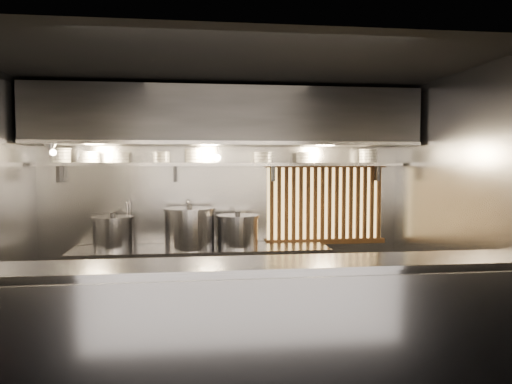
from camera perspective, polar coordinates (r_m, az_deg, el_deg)
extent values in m
plane|color=black|center=(5.13, -2.42, -18.38)|extent=(4.50, 4.50, 0.00)
plane|color=black|center=(4.85, -2.51, 14.06)|extent=(4.50, 4.50, 0.00)
plane|color=gray|center=(6.28, -3.68, -1.21)|extent=(4.50, 0.00, 4.50)
plane|color=gray|center=(5.47, 21.75, -2.12)|extent=(0.00, 3.00, 3.00)
cube|color=#949499|center=(4.05, -1.19, -16.11)|extent=(4.50, 0.50, 1.10)
cube|color=#939399|center=(3.81, -0.74, -17.40)|extent=(4.50, 0.02, 1.01)
cube|color=#949499|center=(3.90, -1.20, -8.25)|extent=(4.50, 0.56, 0.03)
cube|color=#949499|center=(6.05, -6.28, -10.52)|extent=(3.00, 0.70, 0.90)
cube|color=#949499|center=(6.08, -3.58, 3.17)|extent=(4.40, 0.34, 0.04)
cube|color=#2D2D30|center=(5.88, -3.45, 8.48)|extent=(4.40, 0.80, 0.65)
cube|color=#949499|center=(5.47, -3.14, 5.67)|extent=(4.40, 0.03, 0.04)
cube|color=#FACB70|center=(6.48, 7.89, -1.27)|extent=(1.50, 0.02, 0.92)
cube|color=brown|center=(6.41, 8.04, 3.06)|extent=(1.56, 0.06, 0.06)
cube|color=brown|center=(6.49, 7.97, -5.62)|extent=(1.56, 0.06, 0.06)
cube|color=brown|center=(6.28, 1.81, -1.39)|extent=(0.04, 0.04, 0.92)
cube|color=brown|center=(6.30, 2.65, -1.38)|extent=(0.04, 0.04, 0.92)
cube|color=brown|center=(6.31, 3.49, -1.37)|extent=(0.04, 0.04, 0.92)
cube|color=brown|center=(6.33, 4.32, -1.36)|extent=(0.04, 0.04, 0.92)
cube|color=brown|center=(6.35, 5.15, -1.35)|extent=(0.04, 0.04, 0.92)
cube|color=brown|center=(6.37, 5.97, -1.33)|extent=(0.04, 0.04, 0.92)
cube|color=brown|center=(6.40, 6.79, -1.32)|extent=(0.04, 0.04, 0.92)
cube|color=brown|center=(6.42, 7.60, -1.31)|extent=(0.04, 0.04, 0.92)
cube|color=brown|center=(6.44, 8.41, -1.30)|extent=(0.04, 0.04, 0.92)
cube|color=brown|center=(6.47, 9.21, -1.29)|extent=(0.04, 0.04, 0.92)
cube|color=brown|center=(6.50, 10.00, -1.28)|extent=(0.04, 0.04, 0.92)
cube|color=brown|center=(6.53, 10.78, -1.27)|extent=(0.04, 0.04, 0.92)
cube|color=brown|center=(6.56, 11.56, -1.25)|extent=(0.04, 0.04, 0.92)
cube|color=brown|center=(6.59, 12.33, -1.24)|extent=(0.04, 0.04, 0.92)
cube|color=brown|center=(6.62, 13.09, -1.23)|extent=(0.04, 0.04, 0.92)
cube|color=brown|center=(6.65, 13.85, -1.22)|extent=(0.04, 0.04, 0.92)
cylinder|color=silver|center=(6.28, -14.18, -3.23)|extent=(0.03, 0.03, 0.48)
sphere|color=silver|center=(6.26, -14.22, -1.05)|extent=(0.04, 0.04, 0.04)
cylinder|color=silver|center=(6.13, -14.36, -1.14)|extent=(0.03, 0.26, 0.03)
sphere|color=silver|center=(6.00, -14.50, -1.24)|extent=(0.04, 0.04, 0.04)
cylinder|color=silver|center=(6.00, -14.49, -1.90)|extent=(0.03, 0.03, 0.14)
cylinder|color=silver|center=(6.24, -7.77, -3.20)|extent=(0.03, 0.03, 0.48)
sphere|color=silver|center=(6.21, -7.79, -1.01)|extent=(0.04, 0.04, 0.04)
cylinder|color=silver|center=(6.08, -7.80, -1.10)|extent=(0.03, 0.26, 0.03)
sphere|color=silver|center=(5.95, -7.80, -1.20)|extent=(0.04, 0.04, 0.04)
cylinder|color=silver|center=(5.96, -7.80, -1.87)|extent=(0.03, 0.03, 0.14)
cone|color=#949499|center=(5.79, -22.42, 4.79)|extent=(0.25, 0.27, 0.20)
sphere|color=#FFE0B2|center=(5.76, -22.17, 4.21)|extent=(0.07, 0.07, 0.07)
cylinder|color=#2D2D30|center=(5.89, -22.19, 5.55)|extent=(0.02, 0.22, 0.02)
cylinder|color=#2D2D30|center=(5.96, -4.47, 4.70)|extent=(0.01, 0.01, 0.12)
sphere|color=#FFE0B2|center=(5.95, -4.46, 3.93)|extent=(0.09, 0.09, 0.09)
cylinder|color=#949499|center=(6.04, -16.03, -4.62)|extent=(0.59, 0.59, 0.35)
cylinder|color=#949499|center=(6.02, -16.06, -2.83)|extent=(0.63, 0.63, 0.03)
cylinder|color=#2D2D30|center=(6.01, -16.06, -2.50)|extent=(0.06, 0.06, 0.04)
cylinder|color=#949499|center=(5.94, -2.10, -4.61)|extent=(0.56, 0.56, 0.35)
cylinder|color=#949499|center=(5.92, -2.10, -2.79)|extent=(0.59, 0.59, 0.03)
cylinder|color=#2D2D30|center=(5.92, -2.11, -2.45)|extent=(0.06, 0.06, 0.04)
cylinder|color=#949499|center=(5.90, -7.59, -4.25)|extent=(0.64, 0.64, 0.44)
cylinder|color=#949499|center=(5.87, -7.61, -1.96)|extent=(0.67, 0.67, 0.03)
cylinder|color=#2D2D30|center=(5.87, -7.61, -1.62)|extent=(0.06, 0.06, 0.04)
cylinder|color=silver|center=(6.25, -21.36, 3.32)|extent=(0.21, 0.21, 0.03)
cylinder|color=silver|center=(6.25, -21.37, 3.67)|extent=(0.21, 0.21, 0.03)
cylinder|color=silver|center=(6.25, -21.37, 4.01)|extent=(0.21, 0.21, 0.03)
cylinder|color=silver|center=(6.25, -21.38, 4.36)|extent=(0.21, 0.21, 0.03)
cylinder|color=silver|center=(6.25, -21.39, 4.62)|extent=(0.23, 0.23, 0.01)
cylinder|color=silver|center=(6.18, -18.45, 3.38)|extent=(0.23, 0.23, 0.03)
cylinder|color=silver|center=(6.18, -18.45, 3.73)|extent=(0.23, 0.23, 0.03)
cylinder|color=silver|center=(6.18, -18.46, 4.08)|extent=(0.23, 0.23, 0.03)
cylinder|color=silver|center=(6.18, -18.46, 4.34)|extent=(0.24, 0.24, 0.01)
cylinder|color=silver|center=(6.12, -15.14, 3.43)|extent=(0.18, 0.18, 0.03)
cylinder|color=silver|center=(6.12, -15.15, 3.79)|extent=(0.18, 0.18, 0.03)
cylinder|color=silver|center=(6.12, -15.15, 4.15)|extent=(0.18, 0.18, 0.03)
cylinder|color=silver|center=(6.12, -15.16, 4.41)|extent=(0.20, 0.20, 0.01)
cylinder|color=silver|center=(6.07, -10.77, 3.49)|extent=(0.20, 0.20, 0.03)
cylinder|color=silver|center=(6.08, -10.78, 3.85)|extent=(0.20, 0.20, 0.03)
cylinder|color=silver|center=(6.08, -10.78, 4.21)|extent=(0.20, 0.20, 0.03)
cylinder|color=silver|center=(6.08, -10.78, 4.47)|extent=(0.21, 0.21, 0.01)
cylinder|color=silver|center=(6.07, -7.16, 3.53)|extent=(0.21, 0.21, 0.03)
cylinder|color=silver|center=(6.07, -7.16, 3.89)|extent=(0.21, 0.21, 0.03)
cylinder|color=silver|center=(6.07, -7.16, 4.24)|extent=(0.21, 0.21, 0.03)
cylinder|color=silver|center=(6.07, -7.17, 4.60)|extent=(0.21, 0.21, 0.03)
cylinder|color=silver|center=(6.07, -7.17, 4.87)|extent=(0.22, 0.22, 0.01)
cylinder|color=silver|center=(6.13, 0.79, 3.55)|extent=(0.21, 0.21, 0.03)
cylinder|color=silver|center=(6.13, 0.79, 3.91)|extent=(0.21, 0.21, 0.03)
cylinder|color=silver|center=(6.13, 0.79, 4.26)|extent=(0.21, 0.21, 0.03)
cylinder|color=silver|center=(6.13, 0.79, 4.52)|extent=(0.23, 0.23, 0.01)
cylinder|color=silver|center=(6.23, 5.52, 3.53)|extent=(0.20, 0.20, 0.03)
cylinder|color=silver|center=(6.23, 5.52, 3.88)|extent=(0.20, 0.20, 0.03)
cylinder|color=silver|center=(6.23, 5.52, 4.23)|extent=(0.20, 0.20, 0.03)
cylinder|color=silver|center=(6.23, 5.52, 4.49)|extent=(0.22, 0.22, 0.01)
cylinder|color=silver|center=(6.46, 12.68, 3.46)|extent=(0.21, 0.21, 0.03)
cylinder|color=silver|center=(6.46, 12.68, 3.80)|extent=(0.21, 0.21, 0.03)
cylinder|color=silver|center=(6.46, 12.69, 4.13)|extent=(0.21, 0.21, 0.03)
cylinder|color=silver|center=(6.46, 12.69, 4.47)|extent=(0.21, 0.21, 0.03)
cylinder|color=silver|center=(6.46, 12.69, 4.72)|extent=(0.23, 0.23, 0.01)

